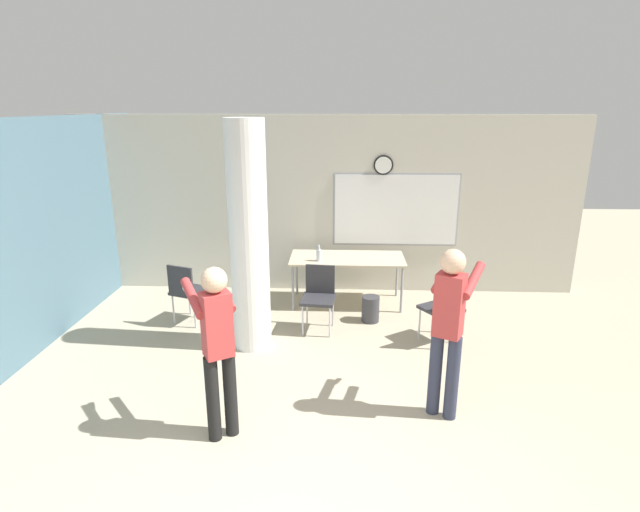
{
  "coord_description": "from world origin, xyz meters",
  "views": [
    {
      "loc": [
        0.26,
        -2.77,
        2.93
      ],
      "look_at": [
        0.02,
        2.74,
        1.26
      ],
      "focal_mm": 28.0,
      "sensor_mm": 36.0,
      "label": 1
    }
  ],
  "objects_px": {
    "chair_table_front": "(319,293)",
    "chair_mid_room": "(445,306)",
    "folding_table": "(347,260)",
    "person_playing_front": "(217,340)",
    "bottle_on_table": "(319,255)",
    "person_playing_side": "(449,320)",
    "chair_near_pillar": "(187,289)"
  },
  "relations": [
    {
      "from": "chair_mid_room",
      "to": "chair_table_front",
      "type": "bearing_deg",
      "value": 167.17
    },
    {
      "from": "folding_table",
      "to": "chair_mid_room",
      "type": "relative_size",
      "value": 1.97
    },
    {
      "from": "folding_table",
      "to": "person_playing_front",
      "type": "distance_m",
      "value": 3.48
    },
    {
      "from": "chair_table_front",
      "to": "chair_mid_room",
      "type": "xyz_separation_m",
      "value": [
        1.61,
        -0.37,
        0.0
      ]
    },
    {
      "from": "folding_table",
      "to": "person_playing_side",
      "type": "xyz_separation_m",
      "value": [
        0.92,
        -2.84,
        0.31
      ]
    },
    {
      "from": "bottle_on_table",
      "to": "chair_near_pillar",
      "type": "height_order",
      "value": "bottle_on_table"
    },
    {
      "from": "chair_table_front",
      "to": "chair_mid_room",
      "type": "relative_size",
      "value": 1.0
    },
    {
      "from": "folding_table",
      "to": "person_playing_front",
      "type": "height_order",
      "value": "person_playing_front"
    },
    {
      "from": "chair_mid_room",
      "to": "person_playing_front",
      "type": "xyz_separation_m",
      "value": [
        -2.4,
        -1.96,
        0.45
      ]
    },
    {
      "from": "chair_mid_room",
      "to": "person_playing_front",
      "type": "height_order",
      "value": "person_playing_front"
    },
    {
      "from": "folding_table",
      "to": "person_playing_front",
      "type": "relative_size",
      "value": 1.04
    },
    {
      "from": "bottle_on_table",
      "to": "chair_table_front",
      "type": "bearing_deg",
      "value": -87.45
    },
    {
      "from": "chair_table_front",
      "to": "chair_near_pillar",
      "type": "distance_m",
      "value": 1.82
    },
    {
      "from": "folding_table",
      "to": "bottle_on_table",
      "type": "height_order",
      "value": "bottle_on_table"
    },
    {
      "from": "bottle_on_table",
      "to": "chair_table_front",
      "type": "relative_size",
      "value": 0.28
    },
    {
      "from": "person_playing_side",
      "to": "chair_table_front",
      "type": "bearing_deg",
      "value": 124.45
    },
    {
      "from": "folding_table",
      "to": "person_playing_side",
      "type": "distance_m",
      "value": 3.01
    },
    {
      "from": "chair_table_front",
      "to": "person_playing_front",
      "type": "relative_size",
      "value": 0.53
    },
    {
      "from": "person_playing_front",
      "to": "person_playing_side",
      "type": "height_order",
      "value": "person_playing_side"
    },
    {
      "from": "chair_mid_room",
      "to": "person_playing_side",
      "type": "bearing_deg",
      "value": -101.14
    },
    {
      "from": "folding_table",
      "to": "person_playing_side",
      "type": "relative_size",
      "value": 1.01
    },
    {
      "from": "folding_table",
      "to": "chair_near_pillar",
      "type": "height_order",
      "value": "chair_near_pillar"
    },
    {
      "from": "chair_near_pillar",
      "to": "person_playing_side",
      "type": "height_order",
      "value": "person_playing_side"
    },
    {
      "from": "chair_table_front",
      "to": "person_playing_front",
      "type": "xyz_separation_m",
      "value": [
        -0.78,
        -2.33,
        0.45
      ]
    },
    {
      "from": "chair_mid_room",
      "to": "person_playing_front",
      "type": "relative_size",
      "value": 0.53
    },
    {
      "from": "chair_near_pillar",
      "to": "person_playing_side",
      "type": "distance_m",
      "value": 3.75
    },
    {
      "from": "bottle_on_table",
      "to": "chair_table_front",
      "type": "height_order",
      "value": "bottle_on_table"
    },
    {
      "from": "folding_table",
      "to": "chair_table_front",
      "type": "height_order",
      "value": "chair_table_front"
    },
    {
      "from": "chair_table_front",
      "to": "person_playing_side",
      "type": "xyz_separation_m",
      "value": [
        1.31,
        -1.91,
        0.49
      ]
    },
    {
      "from": "chair_mid_room",
      "to": "person_playing_front",
      "type": "bearing_deg",
      "value": -140.66
    },
    {
      "from": "chair_near_pillar",
      "to": "chair_mid_room",
      "type": "relative_size",
      "value": 1.0
    },
    {
      "from": "person_playing_front",
      "to": "chair_table_front",
      "type": "bearing_deg",
      "value": 71.41
    }
  ]
}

